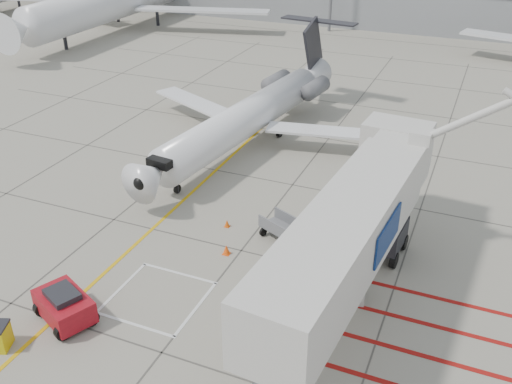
% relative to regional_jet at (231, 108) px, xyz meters
% --- Properties ---
extents(ground_plane, '(260.00, 260.00, 0.00)m').
position_rel_regional_jet_xyz_m(ground_plane, '(5.43, -14.52, -3.55)').
color(ground_plane, '#9C9886').
rests_on(ground_plane, ground).
extents(regional_jet, '(24.73, 29.57, 7.09)m').
position_rel_regional_jet_xyz_m(regional_jet, '(0.00, 0.00, 0.00)').
color(regional_jet, white).
rests_on(regional_jet, ground_plane).
extents(jet_bridge, '(10.84, 20.20, 7.79)m').
position_rel_regional_jet_xyz_m(jet_bridge, '(11.58, -13.98, 0.35)').
color(jet_bridge, silver).
rests_on(jet_bridge, ground_plane).
extents(pushback_tug, '(3.23, 2.72, 1.61)m').
position_rel_regional_jet_xyz_m(pushback_tug, '(0.51, -18.38, -2.74)').
color(pushback_tug, '#A20F1A').
rests_on(pushback_tug, ground_plane).
extents(baggage_cart, '(2.47, 2.08, 1.33)m').
position_rel_regional_jet_xyz_m(baggage_cart, '(6.91, -8.61, -2.88)').
color(baggage_cart, slate).
rests_on(baggage_cart, ground_plane).
extents(ground_power_unit, '(2.35, 1.75, 1.66)m').
position_rel_regional_jet_xyz_m(ground_power_unit, '(11.26, -12.19, -2.72)').
color(ground_power_unit, '#BAB6B1').
rests_on(ground_power_unit, ground_plane).
extents(cone_nose, '(0.39, 0.39, 0.54)m').
position_rel_regional_jet_xyz_m(cone_nose, '(4.85, -11.09, -3.27)').
color(cone_nose, '#FF4F0D').
rests_on(cone_nose, ground_plane).
extents(cone_side, '(0.31, 0.31, 0.43)m').
position_rel_regional_jet_xyz_m(cone_side, '(3.73, -8.66, -3.33)').
color(cone_side, '#E2510B').
rests_on(cone_side, ground_plane).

